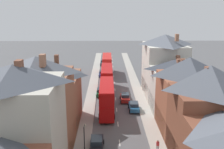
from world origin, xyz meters
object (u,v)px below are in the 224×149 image
Objects in this scene: double_decker_bus_far_approaching at (107,78)px; double_decker_bus_mid_street at (107,65)px; car_near_silver at (102,73)px; car_parked_left_b at (101,92)px; car_mid_black at (134,106)px; double_decker_bus_lead at (107,97)px; car_parked_right_b at (103,63)px; pedestrian_far_left at (158,145)px; street_lamp at (85,145)px; car_parked_right_a at (97,143)px; car_near_blue at (125,97)px.

double_decker_bus_mid_street is at bearing 90.00° from double_decker_bus_far_approaching.
car_parked_left_b reaches higher than car_near_silver.
double_decker_bus_lead is at bearing -171.84° from car_mid_black.
double_decker_bus_lead reaches higher than car_parked_left_b.
car_parked_right_b reaches higher than car_parked_left_b.
double_decker_bus_far_approaching is at bearing 69.64° from car_parked_left_b.
double_decker_bus_far_approaching reaches higher than pedestrian_far_left.
double_decker_bus_mid_street is at bearing -83.91° from car_parked_right_b.
double_decker_bus_lead is 1.00× the size of double_decker_bus_mid_street.
double_decker_bus_mid_street is 14.39m from double_decker_bus_far_approaching.
pedestrian_far_left is 0.29× the size of street_lamp.
car_near_silver is 2.70× the size of pedestrian_far_left.
double_decker_bus_mid_street is at bearing 99.25° from pedestrian_far_left.
double_decker_bus_lead is 2.57× the size of car_parked_right_a.
double_decker_bus_far_approaching is 2.80× the size of car_mid_black.
double_decker_bus_far_approaching is 2.61× the size of car_parked_left_b.
double_decker_bus_mid_street is (0.00, 27.05, 0.00)m from double_decker_bus_lead.
pedestrian_far_left is (7.88, -38.68, 0.23)m from car_near_silver.
double_decker_bus_lead is at bearing -88.11° from car_parked_right_b.
car_near_silver is (-1.29, 12.63, -2.01)m from double_decker_bus_far_approaching.
double_decker_bus_far_approaching reaches higher than car_parked_right_a.
car_mid_black is (4.91, 0.70, -2.00)m from double_decker_bus_lead.
car_near_blue is at bearing 74.74° from car_parked_right_a.
car_near_silver is at bearing -90.00° from car_parked_right_b.
double_decker_bus_mid_street is at bearing 88.13° from car_parked_right_a.
double_decker_bus_mid_street is 12.32m from car_parked_right_b.
car_near_blue reaches higher than car_mid_black.
car_parked_left_b is 2.57× the size of pedestrian_far_left.
car_parked_right_b is at bearing 90.00° from car_parked_right_a.
car_parked_right_a is 1.09× the size of car_mid_black.
car_near_silver is (-1.29, -1.76, -2.01)m from double_decker_bus_mid_street.
double_decker_bus_mid_street is at bearing 86.83° from street_lamp.
car_mid_black is 2.39× the size of pedestrian_far_left.
double_decker_bus_lead is 12.66m from double_decker_bus_far_approaching.
pedestrian_far_left is (6.59, -40.44, -1.78)m from double_decker_bus_mid_street.
street_lamp is at bearing -91.17° from car_parked_right_b.
double_decker_bus_far_approaching is 6.71× the size of pedestrian_far_left.
double_decker_bus_mid_street is 2.48× the size of car_near_silver.
double_decker_bus_lead is at bearing -90.00° from double_decker_bus_mid_street.
car_parked_right_a is at bearing -90.00° from car_parked_right_b.
car_near_silver is at bearing 103.93° from car_near_blue.
car_parked_left_b is at bearing 126.18° from car_mid_black.
car_near_silver is at bearing 92.92° from double_decker_bus_lead.
car_parked_right_a reaches higher than car_mid_black.
double_decker_bus_lead reaches higher than car_near_silver.
double_decker_bus_mid_street is at bearing 99.52° from car_near_blue.
car_near_silver is at bearing 90.00° from car_parked_right_a.
double_decker_bus_far_approaching is at bearing 104.19° from pedestrian_far_left.
car_near_blue is 6.11m from car_parked_left_b.
car_parked_right_b is (-1.29, 12.10, -1.97)m from double_decker_bus_mid_street.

